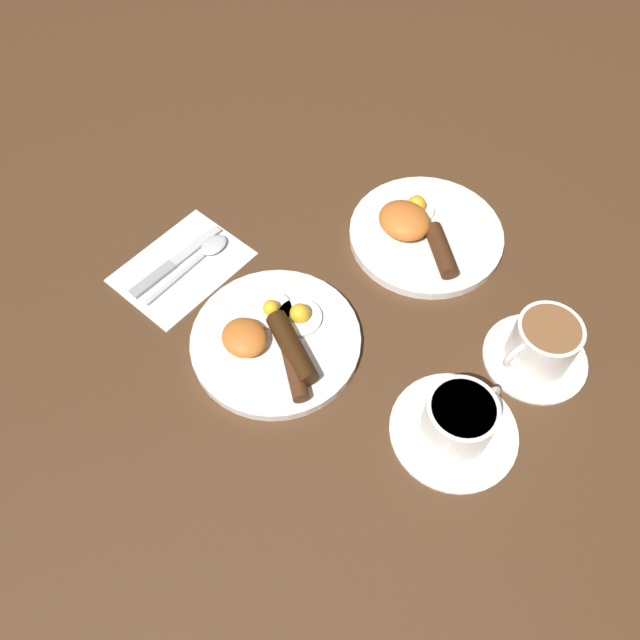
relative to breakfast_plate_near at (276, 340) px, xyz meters
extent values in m
plane|color=#4C301C|center=(0.00, 0.00, -0.01)|extent=(3.00, 3.00, 0.00)
cylinder|color=white|center=(0.00, 0.00, -0.01)|extent=(0.24, 0.24, 0.01)
cylinder|color=white|center=(-0.04, 0.03, 0.00)|extent=(0.06, 0.06, 0.01)
sphere|color=yellow|center=(-0.04, 0.03, 0.01)|extent=(0.02, 0.02, 0.02)
cylinder|color=white|center=(0.00, 0.05, 0.00)|extent=(0.06, 0.06, 0.01)
sphere|color=yellow|center=(0.00, 0.05, 0.01)|extent=(0.03, 0.03, 0.03)
ellipsoid|color=orange|center=(-0.02, -0.03, 0.02)|extent=(0.07, 0.06, 0.03)
cylinder|color=#492715|center=(0.05, -0.01, 0.01)|extent=(0.11, 0.08, 0.02)
cylinder|color=#331C0A|center=(0.03, 0.00, 0.02)|extent=(0.12, 0.06, 0.03)
cylinder|color=white|center=(0.02, 0.30, -0.01)|extent=(0.24, 0.24, 0.01)
cylinder|color=white|center=(-0.03, 0.32, 0.00)|extent=(0.07, 0.07, 0.01)
sphere|color=yellow|center=(-0.03, 0.32, 0.01)|extent=(0.03, 0.03, 0.03)
ellipsoid|color=orange|center=(-0.01, 0.28, 0.02)|extent=(0.08, 0.07, 0.04)
cylinder|color=#422312|center=(0.06, 0.28, 0.02)|extent=(0.09, 0.07, 0.03)
cylinder|color=white|center=(0.26, 0.08, -0.01)|extent=(0.17, 0.17, 0.01)
cylinder|color=white|center=(0.26, 0.08, 0.03)|extent=(0.09, 0.09, 0.06)
cylinder|color=brown|center=(0.26, 0.08, 0.06)|extent=(0.08, 0.08, 0.00)
torus|color=white|center=(0.27, 0.12, 0.03)|extent=(0.02, 0.04, 0.04)
cylinder|color=white|center=(0.27, 0.24, -0.01)|extent=(0.14, 0.14, 0.01)
cylinder|color=white|center=(0.27, 0.24, 0.03)|extent=(0.09, 0.09, 0.07)
cylinder|color=brown|center=(0.27, 0.24, 0.06)|extent=(0.08, 0.08, 0.00)
torus|color=white|center=(0.26, 0.20, 0.03)|extent=(0.02, 0.05, 0.05)
cube|color=white|center=(-0.20, -0.01, -0.01)|extent=(0.16, 0.20, 0.01)
cube|color=silver|center=(-0.22, 0.03, -0.01)|extent=(0.02, 0.10, 0.00)
cube|color=#9E9EA3|center=(-0.21, -0.06, -0.01)|extent=(0.02, 0.08, 0.01)
ellipsoid|color=silver|center=(-0.20, 0.05, 0.00)|extent=(0.04, 0.05, 0.01)
cube|color=silver|center=(-0.19, -0.03, -0.01)|extent=(0.02, 0.12, 0.00)
camera|label=1|loc=(0.37, -0.27, 0.74)|focal=35.00mm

